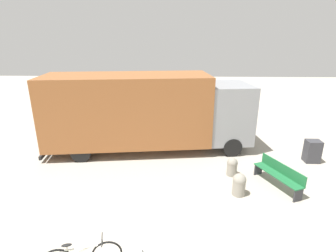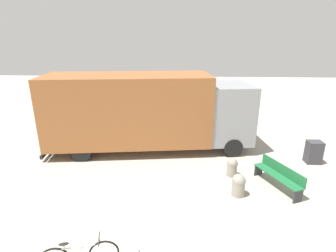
{
  "view_description": "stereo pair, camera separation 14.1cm",
  "coord_description": "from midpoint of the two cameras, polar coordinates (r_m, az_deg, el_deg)",
  "views": [
    {
      "loc": [
        0.7,
        -4.54,
        4.91
      ],
      "look_at": [
        0.4,
        4.72,
        1.76
      ],
      "focal_mm": 28.0,
      "sensor_mm": 36.0,
      "label": 1
    },
    {
      "loc": [
        0.84,
        -4.53,
        4.91
      ],
      "look_at": [
        0.4,
        4.72,
        1.76
      ],
      "focal_mm": 28.0,
      "sensor_mm": 36.0,
      "label": 2
    }
  ],
  "objects": [
    {
      "name": "park_bench",
      "position": [
        9.83,
        23.42,
        -9.73
      ],
      "size": [
        1.15,
        1.95,
        0.83
      ],
      "rotation": [
        0.0,
        0.0,
        1.98
      ],
      "color": "#1E6638",
      "rests_on": "ground"
    },
    {
      "name": "delivery_truck",
      "position": [
        11.65,
        -4.26,
        3.51
      ],
      "size": [
        9.24,
        3.49,
        3.41
      ],
      "rotation": [
        0.0,
        0.0,
        0.12
      ],
      "color": "#99592D",
      "rests_on": "ground"
    },
    {
      "name": "bollard_far_bench",
      "position": [
        10.09,
        14.17,
        -8.57
      ],
      "size": [
        0.39,
        0.39,
        0.71
      ],
      "color": "gray",
      "rests_on": "ground"
    },
    {
      "name": "bollard_near_bench",
      "position": [
        8.97,
        15.55,
        -12.15
      ],
      "size": [
        0.43,
        0.43,
        0.76
      ],
      "color": "gray",
      "rests_on": "ground"
    },
    {
      "name": "utility_box",
      "position": [
        12.28,
        29.42,
        -4.98
      ],
      "size": [
        0.57,
        0.47,
        0.93
      ],
      "color": "#38383D",
      "rests_on": "ground"
    }
  ]
}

